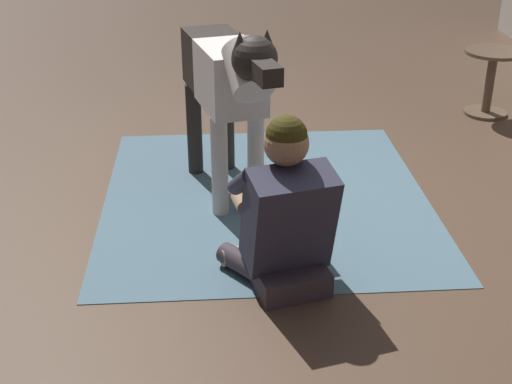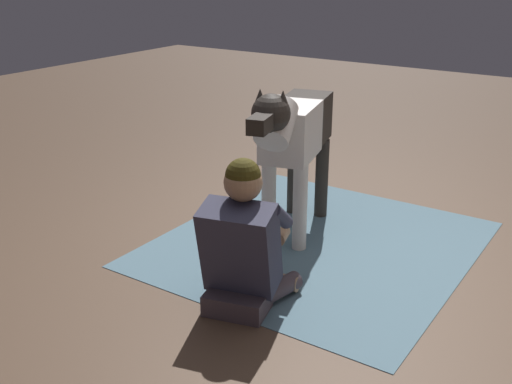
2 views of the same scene
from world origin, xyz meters
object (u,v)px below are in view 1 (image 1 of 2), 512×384
Objects in this scene: large_dog at (228,81)px; round_side_table at (491,76)px; hot_dog_on_plate at (264,244)px; person_sitting_on_floor at (285,217)px.

round_side_table is (-1.33, 2.10, -0.43)m from large_dog.
hot_dog_on_plate is 2.77m from round_side_table.
person_sitting_on_floor is 1.67× the size of round_side_table.
large_dog is at bearing -165.78° from person_sitting_on_floor.
hot_dog_on_plate is at bearing -44.75° from round_side_table.
person_sitting_on_floor is 0.45m from hot_dog_on_plate.
person_sitting_on_floor is at bearing -39.51° from round_side_table.
large_dog is 2.76× the size of round_side_table.
person_sitting_on_floor is 2.93m from round_side_table.
large_dog is at bearing -57.59° from round_side_table.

